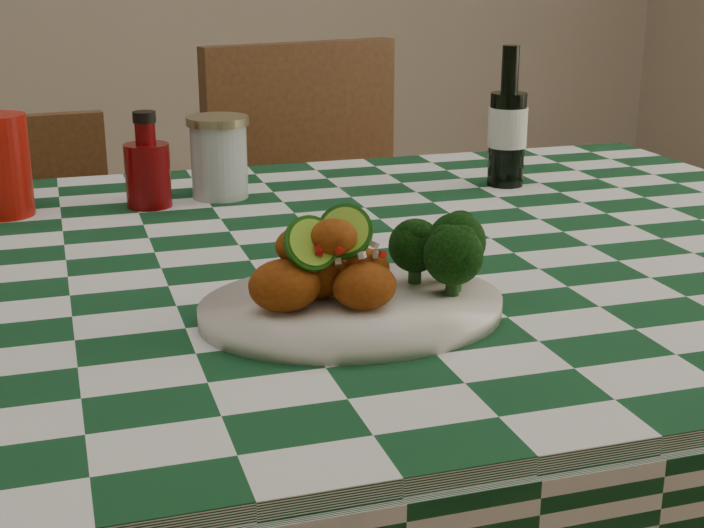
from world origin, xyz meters
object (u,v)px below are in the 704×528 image
object	(u,v)px
ketchup_bottle	(147,160)
beer_bottle	(508,117)
mason_jar	(219,157)
wooden_chair_right	(347,288)
plate	(352,309)
wooden_chair_left	(29,355)
red_tumbler	(0,166)
fried_chicken_pile	(330,261)

from	to	relation	value
ketchup_bottle	beer_bottle	bearing A→B (deg)	-3.04
mason_jar	wooden_chair_right	bearing A→B (deg)	51.98
plate	wooden_chair_left	world-z (taller)	wooden_chair_left
wooden_chair_left	wooden_chair_right	bearing A→B (deg)	-2.86
beer_bottle	wooden_chair_right	world-z (taller)	beer_bottle
wooden_chair_left	ketchup_bottle	bearing A→B (deg)	-69.21
red_tumbler	ketchup_bottle	size ratio (longest dim) A/B	1.03
red_tumbler	wooden_chair_right	xyz separation A→B (m)	(0.62, 0.43, -0.38)
beer_bottle	wooden_chair_right	xyz separation A→B (m)	(-0.11, 0.46, -0.42)
wooden_chair_right	plate	bearing A→B (deg)	-119.25
plate	ketchup_bottle	xyz separation A→B (m)	(-0.14, 0.51, 0.06)
ketchup_bottle	fried_chicken_pile	bearing A→B (deg)	-76.61
plate	red_tumbler	bearing A→B (deg)	123.12
red_tumbler	plate	bearing A→B (deg)	-56.88
plate	mason_jar	distance (m)	0.53
red_tumbler	mason_jar	size ratio (longest dim) A/B	1.16
plate	fried_chicken_pile	bearing A→B (deg)	180.00
plate	red_tumbler	distance (m)	0.62
ketchup_bottle	mason_jar	bearing A→B (deg)	13.55
fried_chicken_pile	wooden_chair_left	size ratio (longest dim) A/B	0.16
plate	mason_jar	world-z (taller)	mason_jar
wooden_chair_right	mason_jar	bearing A→B (deg)	-140.52
fried_chicken_pile	beer_bottle	xyz separation A→B (m)	(0.42, 0.48, 0.05)
plate	beer_bottle	size ratio (longest dim) A/B	1.43
wooden_chair_left	wooden_chair_right	world-z (taller)	wooden_chair_right
plate	beer_bottle	xyz separation A→B (m)	(0.40, 0.48, 0.10)
red_tumbler	wooden_chair_right	distance (m)	0.84
plate	mason_jar	size ratio (longest dim) A/B	2.55
ketchup_bottle	beer_bottle	world-z (taller)	beer_bottle
fried_chicken_pile	wooden_chair_right	world-z (taller)	wooden_chair_right
beer_bottle	wooden_chair_left	bearing A→B (deg)	149.29
mason_jar	fried_chicken_pile	bearing A→B (deg)	-88.38
fried_chicken_pile	ketchup_bottle	size ratio (longest dim) A/B	0.97
wooden_chair_right	fried_chicken_pile	bearing A→B (deg)	-120.45
ketchup_bottle	wooden_chair_left	bearing A→B (deg)	115.95
mason_jar	ketchup_bottle	bearing A→B (deg)	-166.45
mason_jar	wooden_chair_right	world-z (taller)	wooden_chair_right
red_tumbler	wooden_chair_left	world-z (taller)	red_tumbler
red_tumbler	beer_bottle	world-z (taller)	beer_bottle
mason_jar	wooden_chair_right	distance (m)	0.64
mason_jar	wooden_chair_left	size ratio (longest dim) A/B	0.14
fried_chicken_pile	plate	bearing A→B (deg)	0.00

